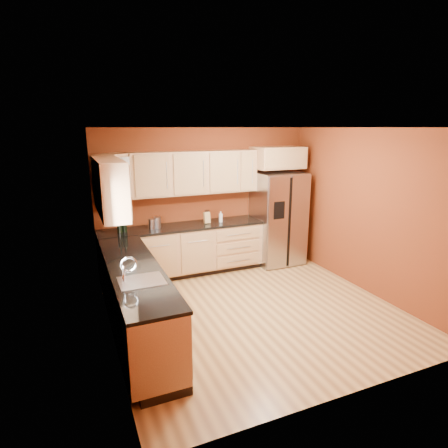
{
  "coord_description": "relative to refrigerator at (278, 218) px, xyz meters",
  "views": [
    {
      "loc": [
        -2.36,
        -4.47,
        2.6
      ],
      "look_at": [
        -0.09,
        0.9,
        1.09
      ],
      "focal_mm": 30.0,
      "sensor_mm": 36.0,
      "label": 1
    }
  ],
  "objects": [
    {
      "name": "upper_cabinets_back",
      "position": [
        -1.6,
        0.21,
        0.94
      ],
      "size": [
        2.3,
        0.33,
        0.75
      ],
      "primitive_type": "cube",
      "color": "#AA7753",
      "rests_on": "wall_back"
    },
    {
      "name": "upper_cabinets_left",
      "position": [
        -3.19,
        -0.9,
        0.94
      ],
      "size": [
        0.33,
        1.35,
        0.75
      ],
      "primitive_type": "cube",
      "color": "#AA7753",
      "rests_on": "wall_left"
    },
    {
      "name": "wall_left",
      "position": [
        -3.35,
        -1.62,
        0.41
      ],
      "size": [
        0.04,
        4.0,
        2.6
      ],
      "primitive_type": "cube",
      "color": "maroon",
      "rests_on": "floor"
    },
    {
      "name": "canister_left",
      "position": [
        -2.44,
        0.07,
        0.12
      ],
      "size": [
        0.13,
        0.13,
        0.17
      ],
      "primitive_type": "cylinder",
      "rotation": [
        0.0,
        0.0,
        -0.21
      ],
      "color": "#B4B3B8",
      "rests_on": "countertop_back"
    },
    {
      "name": "wine_bottle_b",
      "position": [
        -2.98,
        0.02,
        0.22
      ],
      "size": [
        0.1,
        0.1,
        0.37
      ],
      "primitive_type": null,
      "rotation": [
        0.0,
        0.0,
        -0.23
      ],
      "color": "black",
      "rests_on": "countertop_back"
    },
    {
      "name": "window",
      "position": [
        -3.33,
        -2.12,
        0.66
      ],
      "size": [
        0.03,
        0.9,
        1.0
      ],
      "primitive_type": "cube",
      "color": "white",
      "rests_on": "wall_left"
    },
    {
      "name": "over_fridge_cabinet",
      "position": [
        0.0,
        0.07,
        1.16
      ],
      "size": [
        0.92,
        0.6,
        0.4
      ],
      "primitive_type": "cube",
      "color": "#AA7753",
      "rests_on": "wall_back"
    },
    {
      "name": "wine_bottle_a",
      "position": [
        -2.9,
        0.06,
        0.21
      ],
      "size": [
        0.1,
        0.1,
        0.36
      ],
      "primitive_type": null,
      "rotation": [
        0.0,
        0.0,
        -0.22
      ],
      "color": "black",
      "rests_on": "countertop_back"
    },
    {
      "name": "wall_right",
      "position": [
        0.65,
        -1.62,
        0.41
      ],
      "size": [
        0.04,
        4.0,
        2.6
      ],
      "primitive_type": "cube",
      "color": "maroon",
      "rests_on": "floor"
    },
    {
      "name": "sink_faucet",
      "position": [
        -3.04,
        -2.12,
        0.18
      ],
      "size": [
        0.5,
        0.42,
        0.3
      ],
      "primitive_type": null,
      "color": "silver",
      "rests_on": "countertop_left"
    },
    {
      "name": "base_cabinets_left",
      "position": [
        -3.05,
        -1.62,
        -0.45
      ],
      "size": [
        0.6,
        2.8,
        0.88
      ],
      "primitive_type": "cube",
      "color": "#AA7753",
      "rests_on": "floor"
    },
    {
      "name": "base_cabinets_back",
      "position": [
        -1.9,
        0.07,
        -0.45
      ],
      "size": [
        2.9,
        0.6,
        0.88
      ],
      "primitive_type": "cube",
      "color": "#AA7753",
      "rests_on": "floor"
    },
    {
      "name": "refrigerator",
      "position": [
        0.0,
        0.0,
        0.0
      ],
      "size": [
        0.9,
        0.75,
        1.78
      ],
      "primitive_type": "cube",
      "color": "#B4B3B8",
      "rests_on": "floor"
    },
    {
      "name": "corner_upper_cabinet",
      "position": [
        -3.02,
        0.04,
        0.94
      ],
      "size": [
        0.67,
        0.67,
        0.75
      ],
      "primitive_type": "cube",
      "rotation": [
        0.0,
        0.0,
        0.79
      ],
      "color": "#AA7753",
      "rests_on": "wall_back"
    },
    {
      "name": "knife_block",
      "position": [
        -1.44,
        0.07,
        0.13
      ],
      "size": [
        0.11,
        0.1,
        0.2
      ],
      "primitive_type": "cube",
      "rotation": [
        0.0,
        0.0,
        -0.04
      ],
      "color": "tan",
      "rests_on": "countertop_back"
    },
    {
      "name": "soap_dispenser",
      "position": [
        -1.18,
        0.04,
        0.13
      ],
      "size": [
        0.08,
        0.08,
        0.2
      ],
      "primitive_type": "cylinder",
      "rotation": [
        0.0,
        0.0,
        0.26
      ],
      "color": "white",
      "rests_on": "countertop_back"
    },
    {
      "name": "countertop_left",
      "position": [
        -3.04,
        -1.62,
        0.01
      ],
      "size": [
        0.62,
        2.8,
        0.04
      ],
      "primitive_type": "cube",
      "color": "black",
      "rests_on": "base_cabinets_left"
    },
    {
      "name": "wall_back",
      "position": [
        -1.35,
        0.38,
        0.41
      ],
      "size": [
        4.0,
        0.04,
        2.6
      ],
      "primitive_type": "cube",
      "color": "maroon",
      "rests_on": "floor"
    },
    {
      "name": "canister_right",
      "position": [
        -2.34,
        0.1,
        0.13
      ],
      "size": [
        0.14,
        0.14,
        0.19
      ],
      "primitive_type": "cylinder",
      "rotation": [
        0.0,
        0.0,
        0.18
      ],
      "color": "#B4B3B8",
      "rests_on": "countertop_back"
    },
    {
      "name": "ceiling",
      "position": [
        -1.35,
        -1.62,
        1.71
      ],
      "size": [
        4.0,
        4.0,
        0.0
      ],
      "primitive_type": "plane",
      "color": "silver",
      "rests_on": "wall_back"
    },
    {
      "name": "countertop_back",
      "position": [
        -1.9,
        0.06,
        0.01
      ],
      "size": [
        2.9,
        0.62,
        0.04
      ],
      "primitive_type": "cube",
      "color": "black",
      "rests_on": "base_cabinets_back"
    },
    {
      "name": "floor",
      "position": [
        -1.35,
        -1.62,
        -0.89
      ],
      "size": [
        4.0,
        4.0,
        0.0
      ],
      "primitive_type": "plane",
      "color": "#9A6B3B",
      "rests_on": "ground"
    },
    {
      "name": "wall_front",
      "position": [
        -1.35,
        -3.62,
        0.41
      ],
      "size": [
        4.0,
        0.04,
        2.6
      ],
      "primitive_type": "cube",
      "color": "maroon",
      "rests_on": "floor"
    }
  ]
}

